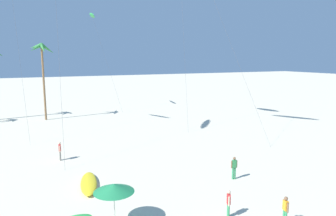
{
  "coord_description": "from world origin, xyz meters",
  "views": [
    {
      "loc": [
        -9.97,
        -6.18,
        9.09
      ],
      "look_at": [
        1.35,
        17.54,
        4.87
      ],
      "focal_mm": 33.85,
      "sensor_mm": 36.0,
      "label": 1
    }
  ],
  "objects_px": {
    "palm_tree_3": "(42,56)",
    "person_far_watcher": "(234,167)",
    "grounded_kite_0": "(89,183)",
    "person_near_right": "(60,150)",
    "flying_kite_1": "(92,15)",
    "person_foreground_walker": "(229,202)",
    "beach_umbrella": "(114,188)",
    "person_mid_field": "(285,209)"
  },
  "relations": [
    {
      "from": "beach_umbrella",
      "to": "palm_tree_3",
      "type": "bearing_deg",
      "value": 91.45
    },
    {
      "from": "person_near_right",
      "to": "person_far_watcher",
      "type": "relative_size",
      "value": 0.97
    },
    {
      "from": "grounded_kite_0",
      "to": "person_foreground_walker",
      "type": "xyz_separation_m",
      "value": [
        6.32,
        -7.98,
        0.69
      ]
    },
    {
      "from": "grounded_kite_0",
      "to": "person_foreground_walker",
      "type": "relative_size",
      "value": 2.81
    },
    {
      "from": "palm_tree_3",
      "to": "flying_kite_1",
      "type": "bearing_deg",
      "value": 33.12
    },
    {
      "from": "person_far_watcher",
      "to": "beach_umbrella",
      "type": "height_order",
      "value": "beach_umbrella"
    },
    {
      "from": "person_foreground_walker",
      "to": "beach_umbrella",
      "type": "distance_m",
      "value": 6.57
    },
    {
      "from": "flying_kite_1",
      "to": "grounded_kite_0",
      "type": "relative_size",
      "value": 3.67
    },
    {
      "from": "palm_tree_3",
      "to": "person_foreground_walker",
      "type": "distance_m",
      "value": 36.77
    },
    {
      "from": "person_far_watcher",
      "to": "flying_kite_1",
      "type": "bearing_deg",
      "value": 93.56
    },
    {
      "from": "person_near_right",
      "to": "palm_tree_3",
      "type": "bearing_deg",
      "value": 88.78
    },
    {
      "from": "palm_tree_3",
      "to": "person_near_right",
      "type": "bearing_deg",
      "value": -91.22
    },
    {
      "from": "grounded_kite_0",
      "to": "person_mid_field",
      "type": "bearing_deg",
      "value": -49.32
    },
    {
      "from": "flying_kite_1",
      "to": "person_foreground_walker",
      "type": "bearing_deg",
      "value": -92.21
    },
    {
      "from": "grounded_kite_0",
      "to": "beach_umbrella",
      "type": "relative_size",
      "value": 1.89
    },
    {
      "from": "flying_kite_1",
      "to": "person_far_watcher",
      "type": "relative_size",
      "value": 9.62
    },
    {
      "from": "flying_kite_1",
      "to": "person_foreground_walker",
      "type": "distance_m",
      "value": 43.43
    },
    {
      "from": "person_foreground_walker",
      "to": "beach_umbrella",
      "type": "bearing_deg",
      "value": 163.09
    },
    {
      "from": "palm_tree_3",
      "to": "person_foreground_walker",
      "type": "xyz_separation_m",
      "value": [
        7.0,
        -35.11,
        -8.4
      ]
    },
    {
      "from": "person_near_right",
      "to": "person_mid_field",
      "type": "relative_size",
      "value": 1.03
    },
    {
      "from": "person_far_watcher",
      "to": "beach_umbrella",
      "type": "relative_size",
      "value": 0.72
    },
    {
      "from": "palm_tree_3",
      "to": "flying_kite_1",
      "type": "distance_m",
      "value": 12.22
    },
    {
      "from": "grounded_kite_0",
      "to": "person_near_right",
      "type": "relative_size",
      "value": 2.7
    },
    {
      "from": "person_foreground_walker",
      "to": "beach_umbrella",
      "type": "relative_size",
      "value": 0.67
    },
    {
      "from": "palm_tree_3",
      "to": "person_near_right",
      "type": "distance_m",
      "value": 21.97
    },
    {
      "from": "palm_tree_3",
      "to": "beach_umbrella",
      "type": "bearing_deg",
      "value": -88.55
    },
    {
      "from": "palm_tree_3",
      "to": "grounded_kite_0",
      "type": "distance_m",
      "value": 28.63
    },
    {
      "from": "person_foreground_walker",
      "to": "grounded_kite_0",
      "type": "bearing_deg",
      "value": 128.4
    },
    {
      "from": "person_mid_field",
      "to": "person_far_watcher",
      "type": "relative_size",
      "value": 0.94
    },
    {
      "from": "beach_umbrella",
      "to": "flying_kite_1",
      "type": "bearing_deg",
      "value": 78.74
    },
    {
      "from": "person_foreground_walker",
      "to": "person_mid_field",
      "type": "distance_m",
      "value": 3.06
    },
    {
      "from": "grounded_kite_0",
      "to": "beach_umbrella",
      "type": "distance_m",
      "value": 6.42
    },
    {
      "from": "person_near_right",
      "to": "person_foreground_walker",
      "type": "bearing_deg",
      "value": -63.32
    },
    {
      "from": "palm_tree_3",
      "to": "person_foreground_walker",
      "type": "relative_size",
      "value": 6.86
    },
    {
      "from": "person_far_watcher",
      "to": "palm_tree_3",
      "type": "bearing_deg",
      "value": 109.48
    },
    {
      "from": "person_mid_field",
      "to": "person_near_right",
      "type": "bearing_deg",
      "value": 120.0
    },
    {
      "from": "beach_umbrella",
      "to": "person_mid_field",
      "type": "bearing_deg",
      "value": -24.84
    },
    {
      "from": "palm_tree_3",
      "to": "person_far_watcher",
      "type": "relative_size",
      "value": 6.39
    },
    {
      "from": "grounded_kite_0",
      "to": "person_near_right",
      "type": "distance_m",
      "value": 6.95
    },
    {
      "from": "palm_tree_3",
      "to": "beach_umbrella",
      "type": "xyz_separation_m",
      "value": [
        0.84,
        -33.24,
        -7.11
      ]
    },
    {
      "from": "flying_kite_1",
      "to": "person_near_right",
      "type": "relative_size",
      "value": 9.9
    },
    {
      "from": "palm_tree_3",
      "to": "grounded_kite_0",
      "type": "bearing_deg",
      "value": -88.56
    }
  ]
}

